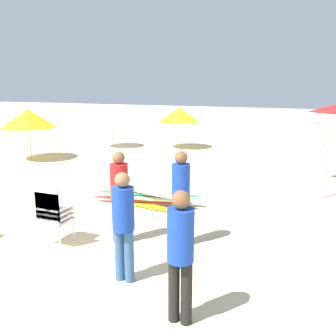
{
  "coord_description": "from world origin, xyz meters",
  "views": [
    {
      "loc": [
        4.25,
        -4.4,
        2.87
      ],
      "look_at": [
        1.29,
        3.08,
        1.03
      ],
      "focal_mm": 40.18,
      "sensor_mm": 36.0,
      "label": 1
    }
  ],
  "objects_px": {
    "beach_umbrella_left": "(28,118)",
    "lifeguard_far_right": "(123,220)",
    "beach_umbrella_far": "(112,116)",
    "lifeguard_near_center": "(119,191)",
    "surfboard_pile": "(147,198)",
    "lifeguard_near_left": "(180,249)",
    "beach_umbrella_mid": "(179,115)",
    "lifeguard_near_right": "(181,192)",
    "stacked_plastic_chairs": "(52,211)"
  },
  "relations": [
    {
      "from": "lifeguard_far_right",
      "to": "beach_umbrella_left",
      "type": "distance_m",
      "value": 10.11
    },
    {
      "from": "lifeguard_near_right",
      "to": "lifeguard_far_right",
      "type": "height_order",
      "value": "lifeguard_near_right"
    },
    {
      "from": "surfboard_pile",
      "to": "beach_umbrella_mid",
      "type": "bearing_deg",
      "value": 104.72
    },
    {
      "from": "beach_umbrella_mid",
      "to": "beach_umbrella_left",
      "type": "bearing_deg",
      "value": -134.16
    },
    {
      "from": "lifeguard_near_center",
      "to": "beach_umbrella_far",
      "type": "bearing_deg",
      "value": 120.59
    },
    {
      "from": "lifeguard_near_left",
      "to": "lifeguard_near_right",
      "type": "relative_size",
      "value": 0.97
    },
    {
      "from": "stacked_plastic_chairs",
      "to": "lifeguard_far_right",
      "type": "height_order",
      "value": "lifeguard_far_right"
    },
    {
      "from": "lifeguard_near_center",
      "to": "surfboard_pile",
      "type": "bearing_deg",
      "value": 101.42
    },
    {
      "from": "lifeguard_near_left",
      "to": "lifeguard_near_center",
      "type": "distance_m",
      "value": 2.58
    },
    {
      "from": "lifeguard_near_right",
      "to": "surfboard_pile",
      "type": "bearing_deg",
      "value": 129.87
    },
    {
      "from": "stacked_plastic_chairs",
      "to": "lifeguard_far_right",
      "type": "relative_size",
      "value": 0.67
    },
    {
      "from": "beach_umbrella_far",
      "to": "lifeguard_near_right",
      "type": "bearing_deg",
      "value": -53.83
    },
    {
      "from": "lifeguard_near_left",
      "to": "beach_umbrella_far",
      "type": "height_order",
      "value": "beach_umbrella_far"
    },
    {
      "from": "lifeguard_near_right",
      "to": "beach_umbrella_left",
      "type": "distance_m",
      "value": 9.48
    },
    {
      "from": "stacked_plastic_chairs",
      "to": "beach_umbrella_left",
      "type": "relative_size",
      "value": 0.56
    },
    {
      "from": "surfboard_pile",
      "to": "lifeguard_near_right",
      "type": "xyz_separation_m",
      "value": [
        1.48,
        -1.77,
        0.79
      ]
    },
    {
      "from": "stacked_plastic_chairs",
      "to": "beach_umbrella_left",
      "type": "height_order",
      "value": "beach_umbrella_left"
    },
    {
      "from": "lifeguard_near_left",
      "to": "beach_umbrella_left",
      "type": "height_order",
      "value": "beach_umbrella_left"
    },
    {
      "from": "beach_umbrella_left",
      "to": "lifeguard_near_center",
      "type": "bearing_deg",
      "value": -38.64
    },
    {
      "from": "lifeguard_near_center",
      "to": "beach_umbrella_left",
      "type": "distance_m",
      "value": 8.79
    },
    {
      "from": "lifeguard_near_left",
      "to": "lifeguard_far_right",
      "type": "height_order",
      "value": "lifeguard_near_left"
    },
    {
      "from": "lifeguard_near_center",
      "to": "lifeguard_far_right",
      "type": "distance_m",
      "value": 1.4
    },
    {
      "from": "surfboard_pile",
      "to": "beach_umbrella_mid",
      "type": "relative_size",
      "value": 1.47
    },
    {
      "from": "surfboard_pile",
      "to": "lifeguard_near_left",
      "type": "relative_size",
      "value": 1.6
    },
    {
      "from": "surfboard_pile",
      "to": "beach_umbrella_left",
      "type": "relative_size",
      "value": 1.34
    },
    {
      "from": "surfboard_pile",
      "to": "beach_umbrella_left",
      "type": "bearing_deg",
      "value": 152.0
    },
    {
      "from": "beach_umbrella_left",
      "to": "lifeguard_far_right",
      "type": "bearing_deg",
      "value": -41.39
    },
    {
      "from": "lifeguard_far_right",
      "to": "beach_umbrella_mid",
      "type": "bearing_deg",
      "value": 106.07
    },
    {
      "from": "stacked_plastic_chairs",
      "to": "surfboard_pile",
      "type": "relative_size",
      "value": 0.41
    },
    {
      "from": "beach_umbrella_mid",
      "to": "stacked_plastic_chairs",
      "type": "bearing_deg",
      "value": -82.13
    },
    {
      "from": "surfboard_pile",
      "to": "lifeguard_near_left",
      "type": "xyz_separation_m",
      "value": [
        2.23,
        -3.88,
        0.76
      ]
    },
    {
      "from": "lifeguard_near_right",
      "to": "lifeguard_far_right",
      "type": "relative_size",
      "value": 1.05
    },
    {
      "from": "surfboard_pile",
      "to": "lifeguard_near_center",
      "type": "bearing_deg",
      "value": -78.58
    },
    {
      "from": "stacked_plastic_chairs",
      "to": "lifeguard_near_center",
      "type": "distance_m",
      "value": 1.23
    },
    {
      "from": "lifeguard_near_center",
      "to": "beach_umbrella_left",
      "type": "bearing_deg",
      "value": 141.36
    },
    {
      "from": "stacked_plastic_chairs",
      "to": "beach_umbrella_mid",
      "type": "distance_m",
      "value": 10.68
    },
    {
      "from": "lifeguard_far_right",
      "to": "beach_umbrella_mid",
      "type": "distance_m",
      "value": 11.63
    },
    {
      "from": "lifeguard_near_right",
      "to": "lifeguard_far_right",
      "type": "distance_m",
      "value": 1.52
    },
    {
      "from": "lifeguard_near_left",
      "to": "stacked_plastic_chairs",
      "type": "bearing_deg",
      "value": 156.36
    },
    {
      "from": "lifeguard_far_right",
      "to": "beach_umbrella_left",
      "type": "height_order",
      "value": "beach_umbrella_left"
    },
    {
      "from": "lifeguard_near_left",
      "to": "beach_umbrella_mid",
      "type": "relative_size",
      "value": 0.92
    },
    {
      "from": "beach_umbrella_left",
      "to": "beach_umbrella_far",
      "type": "height_order",
      "value": "beach_umbrella_left"
    },
    {
      "from": "stacked_plastic_chairs",
      "to": "beach_umbrella_far",
      "type": "relative_size",
      "value": 0.66
    },
    {
      "from": "stacked_plastic_chairs",
      "to": "lifeguard_near_center",
      "type": "xyz_separation_m",
      "value": [
        1.04,
        0.58,
        0.32
      ]
    },
    {
      "from": "lifeguard_far_right",
      "to": "beach_umbrella_mid",
      "type": "relative_size",
      "value": 0.91
    },
    {
      "from": "lifeguard_near_right",
      "to": "lifeguard_near_center",
      "type": "bearing_deg",
      "value": -165.0
    },
    {
      "from": "beach_umbrella_left",
      "to": "beach_umbrella_far",
      "type": "distance_m",
      "value": 3.9
    },
    {
      "from": "stacked_plastic_chairs",
      "to": "lifeguard_near_right",
      "type": "height_order",
      "value": "lifeguard_near_right"
    },
    {
      "from": "surfboard_pile",
      "to": "beach_umbrella_mid",
      "type": "xyz_separation_m",
      "value": [
        -2.08,
        7.91,
        1.27
      ]
    },
    {
      "from": "surfboard_pile",
      "to": "beach_umbrella_left",
      "type": "height_order",
      "value": "beach_umbrella_left"
    }
  ]
}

